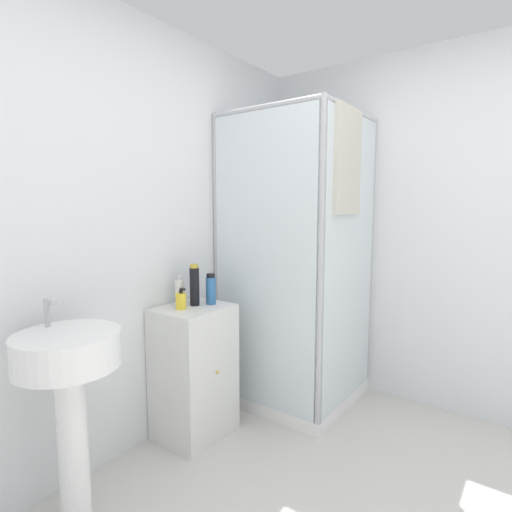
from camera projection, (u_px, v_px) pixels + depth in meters
wall_back at (107, 239)px, 2.17m from camera, size 6.40×0.06×2.50m
wall_right at (501, 234)px, 2.54m from camera, size 0.06×6.40×2.50m
shower_enclosure at (300, 323)px, 2.88m from camera, size 0.85×0.88×2.06m
vanity_cabinet at (194, 371)px, 2.48m from camera, size 0.44×0.39×0.82m
sink at (69, 379)px, 1.72m from camera, size 0.44×0.44×1.02m
soap_dispenser at (181, 301)px, 2.37m from camera, size 0.06×0.06×0.13m
shampoo_bottle_tall_black at (194, 285)px, 2.45m from camera, size 0.06×0.06×0.26m
shampoo_bottle_blue at (211, 289)px, 2.48m from camera, size 0.06×0.06×0.19m
lotion_bottle_white at (179, 292)px, 2.47m from camera, size 0.05×0.05×0.19m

